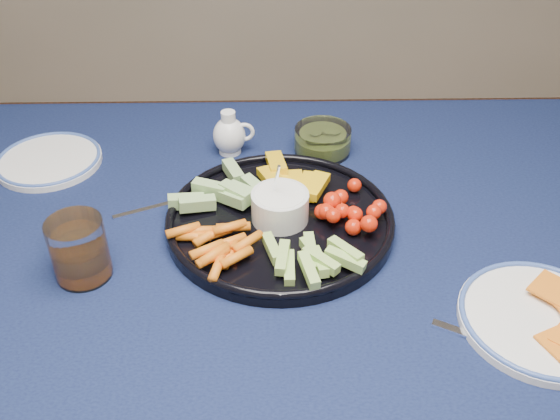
{
  "coord_description": "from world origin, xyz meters",
  "views": [
    {
      "loc": [
        -0.02,
        -0.69,
        1.37
      ],
      "look_at": [
        -0.0,
        0.1,
        0.78
      ],
      "focal_mm": 40.0,
      "sensor_mm": 36.0,
      "label": 1
    }
  ],
  "objects_px": {
    "crudite_platter": "(278,216)",
    "side_plate_extra": "(49,160)",
    "cheese_plate": "(542,317)",
    "dining_table": "(283,309)",
    "juice_tumbler": "(80,252)",
    "creamer_pitcher": "(230,135)",
    "pickle_bowl": "(323,141)"
  },
  "relations": [
    {
      "from": "juice_tumbler",
      "to": "dining_table",
      "type": "bearing_deg",
      "value": 1.36
    },
    {
      "from": "pickle_bowl",
      "to": "side_plate_extra",
      "type": "xyz_separation_m",
      "value": [
        -0.51,
        -0.03,
        -0.01
      ]
    },
    {
      "from": "creamer_pitcher",
      "to": "side_plate_extra",
      "type": "height_order",
      "value": "creamer_pitcher"
    },
    {
      "from": "juice_tumbler",
      "to": "creamer_pitcher",
      "type": "bearing_deg",
      "value": 59.37
    },
    {
      "from": "dining_table",
      "to": "crudite_platter",
      "type": "bearing_deg",
      "value": 92.59
    },
    {
      "from": "cheese_plate",
      "to": "juice_tumbler",
      "type": "distance_m",
      "value": 0.64
    },
    {
      "from": "dining_table",
      "to": "crudite_platter",
      "type": "xyz_separation_m",
      "value": [
        -0.0,
        0.1,
        0.11
      ]
    },
    {
      "from": "pickle_bowl",
      "to": "juice_tumbler",
      "type": "xyz_separation_m",
      "value": [
        -0.37,
        -0.33,
        0.02
      ]
    },
    {
      "from": "crudite_platter",
      "to": "side_plate_extra",
      "type": "xyz_separation_m",
      "value": [
        -0.42,
        0.19,
        -0.01
      ]
    },
    {
      "from": "crudite_platter",
      "to": "juice_tumbler",
      "type": "bearing_deg",
      "value": -159.5
    },
    {
      "from": "creamer_pitcher",
      "to": "pickle_bowl",
      "type": "distance_m",
      "value": 0.17
    },
    {
      "from": "creamer_pitcher",
      "to": "cheese_plate",
      "type": "height_order",
      "value": "creamer_pitcher"
    },
    {
      "from": "cheese_plate",
      "to": "juice_tumbler",
      "type": "relative_size",
      "value": 2.29
    },
    {
      "from": "creamer_pitcher",
      "to": "pickle_bowl",
      "type": "bearing_deg",
      "value": -0.84
    },
    {
      "from": "pickle_bowl",
      "to": "side_plate_extra",
      "type": "bearing_deg",
      "value": -176.34
    },
    {
      "from": "pickle_bowl",
      "to": "juice_tumbler",
      "type": "relative_size",
      "value": 1.11
    },
    {
      "from": "cheese_plate",
      "to": "side_plate_extra",
      "type": "height_order",
      "value": "cheese_plate"
    },
    {
      "from": "dining_table",
      "to": "crudite_platter",
      "type": "relative_size",
      "value": 4.56
    },
    {
      "from": "pickle_bowl",
      "to": "cheese_plate",
      "type": "relative_size",
      "value": 0.48
    },
    {
      "from": "dining_table",
      "to": "side_plate_extra",
      "type": "bearing_deg",
      "value": 145.3
    },
    {
      "from": "cheese_plate",
      "to": "juice_tumbler",
      "type": "bearing_deg",
      "value": 170.2
    },
    {
      "from": "creamer_pitcher",
      "to": "pickle_bowl",
      "type": "relative_size",
      "value": 0.8
    },
    {
      "from": "juice_tumbler",
      "to": "crudite_platter",
      "type": "bearing_deg",
      "value": 20.5
    },
    {
      "from": "cheese_plate",
      "to": "juice_tumbler",
      "type": "xyz_separation_m",
      "value": [
        -0.63,
        0.11,
        0.03
      ]
    },
    {
      "from": "crudite_platter",
      "to": "side_plate_extra",
      "type": "height_order",
      "value": "crudite_platter"
    },
    {
      "from": "dining_table",
      "to": "creamer_pitcher",
      "type": "relative_size",
      "value": 19.57
    },
    {
      "from": "creamer_pitcher",
      "to": "juice_tumbler",
      "type": "bearing_deg",
      "value": -120.63
    },
    {
      "from": "cheese_plate",
      "to": "side_plate_extra",
      "type": "distance_m",
      "value": 0.87
    },
    {
      "from": "crudite_platter",
      "to": "cheese_plate",
      "type": "distance_m",
      "value": 0.41
    },
    {
      "from": "creamer_pitcher",
      "to": "juice_tumbler",
      "type": "xyz_separation_m",
      "value": [
        -0.2,
        -0.34,
        0.0
      ]
    },
    {
      "from": "pickle_bowl",
      "to": "cheese_plate",
      "type": "distance_m",
      "value": 0.51
    },
    {
      "from": "dining_table",
      "to": "juice_tumbler",
      "type": "relative_size",
      "value": 17.42
    }
  ]
}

